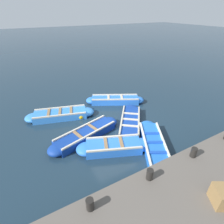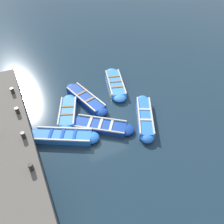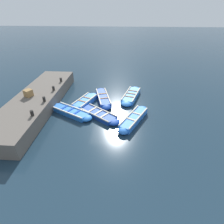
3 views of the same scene
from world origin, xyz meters
name	(u,v)px [view 2 (image 2 of 3)]	position (x,y,z in m)	size (l,w,h in m)	color
ground_plane	(101,114)	(0.00, 0.00, 0.00)	(120.00, 120.00, 0.00)	#1C303F
boat_end_of_row	(68,113)	(-1.75, 0.73, 0.20)	(1.97, 3.28, 0.45)	blue
boat_broadside	(145,117)	(2.07, -1.51, 0.20)	(2.37, 3.66, 0.46)	blue
boat_alongside	(115,84)	(1.99, 2.06, 0.20)	(1.91, 3.86, 0.45)	#3884E0
boat_mid_row	(101,126)	(-0.44, -1.01, 0.15)	(3.50, 2.93, 0.36)	navy
boat_inner_gap	(63,136)	(-2.50, -0.87, 0.17)	(3.72, 2.53, 0.40)	blue
boat_stern_in	(86,99)	(-0.37, 1.46, 0.20)	(1.75, 3.90, 0.45)	navy
quay_wall	(1,139)	(-5.34, 0.00, 0.51)	(2.88, 11.00, 1.02)	#605951
bollard_north	(31,167)	(-4.25, -2.80, 1.19)	(0.20, 0.20, 0.35)	black
bollard_mid_north	(23,135)	(-4.25, -0.93, 1.19)	(0.20, 0.20, 0.35)	black
bollard_mid_south	(17,111)	(-4.25, 0.93, 1.19)	(0.20, 0.20, 0.35)	black
bollard_south	(12,91)	(-4.25, 2.80, 1.19)	(0.20, 0.20, 0.35)	black
buoy_orange_near	(114,95)	(1.40, 1.05, 0.17)	(0.33, 0.33, 0.33)	silver
buoy_yellow_far	(112,95)	(1.30, 1.10, 0.14)	(0.29, 0.29, 0.29)	#EAB214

